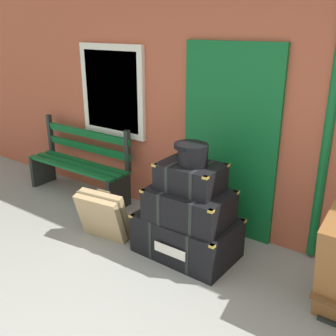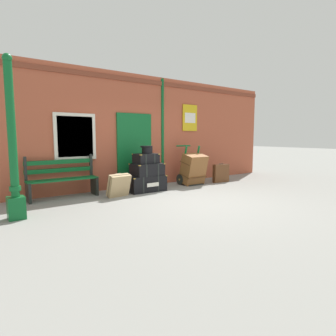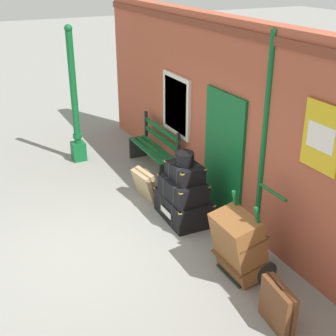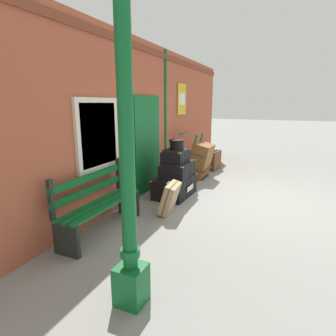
% 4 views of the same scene
% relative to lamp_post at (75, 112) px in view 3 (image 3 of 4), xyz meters
% --- Properties ---
extents(ground_plane, '(60.00, 60.00, 0.00)m').
position_rel_lamp_post_xyz_m(ground_plane, '(3.52, -0.88, -1.07)').
color(ground_plane, gray).
extents(brick_facade, '(10.40, 0.35, 3.20)m').
position_rel_lamp_post_xyz_m(brick_facade, '(3.50, 1.71, 0.53)').
color(brick_facade, '#AD5138').
rests_on(brick_facade, ground).
extents(lamp_post, '(0.28, 0.28, 2.84)m').
position_rel_lamp_post_xyz_m(lamp_post, '(0.00, 0.00, 0.00)').
color(lamp_post, '#0F5B28').
rests_on(lamp_post, ground).
extents(platform_bench, '(1.60, 0.43, 1.01)m').
position_rel_lamp_post_xyz_m(platform_bench, '(1.17, 1.28, -0.63)').
color(platform_bench, '#0F5B28').
rests_on(platform_bench, ground).
extents(steamer_trunk_base, '(1.03, 0.69, 0.43)m').
position_rel_lamp_post_xyz_m(steamer_trunk_base, '(3.20, 0.86, -0.86)').
color(steamer_trunk_base, black).
rests_on(steamer_trunk_base, ground).
extents(steamer_trunk_middle, '(0.82, 0.56, 0.33)m').
position_rel_lamp_post_xyz_m(steamer_trunk_middle, '(3.25, 0.82, -0.49)').
color(steamer_trunk_middle, black).
rests_on(steamer_trunk_middle, steamer_trunk_base).
extents(steamer_trunk_top, '(0.61, 0.46, 0.27)m').
position_rel_lamp_post_xyz_m(steamer_trunk_top, '(3.24, 0.86, -0.20)').
color(steamer_trunk_top, black).
rests_on(steamer_trunk_top, steamer_trunk_middle).
extents(round_hatbox, '(0.33, 0.30, 0.21)m').
position_rel_lamp_post_xyz_m(round_hatbox, '(3.26, 0.84, 0.05)').
color(round_hatbox, black).
rests_on(round_hatbox, steamer_trunk_top).
extents(porters_trolley, '(0.71, 0.67, 1.18)m').
position_rel_lamp_post_xyz_m(porters_trolley, '(4.88, 0.99, -0.80)').
color(porters_trolley, black).
rests_on(porters_trolley, ground).
extents(large_brown_trunk, '(0.70, 0.63, 0.96)m').
position_rel_lamp_post_xyz_m(large_brown_trunk, '(4.88, 0.81, -0.59)').
color(large_brown_trunk, brown).
rests_on(large_brown_trunk, ground).
extents(suitcase_oxblood, '(0.57, 0.22, 0.61)m').
position_rel_lamp_post_xyz_m(suitcase_oxblood, '(5.92, 0.66, -0.79)').
color(suitcase_oxblood, brown).
rests_on(suitcase_oxblood, ground).
extents(suitcase_brown, '(0.58, 0.39, 0.57)m').
position_rel_lamp_post_xyz_m(suitcase_brown, '(2.29, 0.58, -0.79)').
color(suitcase_brown, tan).
rests_on(suitcase_brown, ground).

